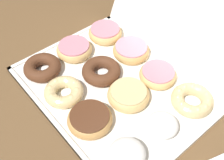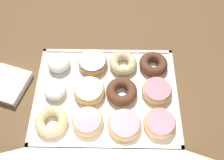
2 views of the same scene
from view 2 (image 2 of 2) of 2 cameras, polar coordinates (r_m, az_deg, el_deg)
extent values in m
plane|color=brown|center=(0.97, -1.31, -3.36)|extent=(3.00, 3.00, 0.00)
cube|color=white|center=(0.96, -1.31, -3.22)|extent=(0.54, 0.41, 0.01)
cube|color=white|center=(1.07, -1.02, 6.35)|extent=(0.54, 0.01, 0.01)
cube|color=white|center=(0.89, -1.69, -14.69)|extent=(0.54, 0.01, 0.01)
cube|color=white|center=(0.99, 14.13, -3.27)|extent=(0.01, 0.41, 0.01)
cube|color=white|center=(1.01, -16.51, -2.81)|extent=(0.01, 0.41, 0.01)
cube|color=white|center=(0.70, -2.25, -16.74)|extent=(0.54, 0.14, 0.35)
torus|color=#59331E|center=(1.02, 9.30, 3.58)|extent=(0.11, 0.11, 0.04)
torus|color=#EACC8C|center=(1.01, 2.50, 3.82)|extent=(0.11, 0.11, 0.04)
sphere|color=#EACC8C|center=(1.01, 0.34, 4.17)|extent=(0.02, 0.02, 0.02)
sphere|color=#EACC8C|center=(0.99, 0.97, 2.89)|extent=(0.02, 0.02, 0.02)
sphere|color=#EACC8C|center=(0.98, 2.54, 2.33)|extent=(0.02, 0.02, 0.02)
sphere|color=#EACC8C|center=(0.99, 4.09, 2.85)|extent=(0.02, 0.02, 0.02)
sphere|color=#EACC8C|center=(1.01, 4.70, 4.10)|extent=(0.02, 0.02, 0.02)
sphere|color=#EACC8C|center=(1.02, 4.03, 5.34)|extent=(0.02, 0.02, 0.02)
sphere|color=#EACC8C|center=(1.03, 2.51, 5.87)|extent=(0.02, 0.02, 0.02)
sphere|color=#EACC8C|center=(1.02, 0.99, 5.39)|extent=(0.02, 0.02, 0.02)
torus|color=tan|center=(1.02, -4.34, 3.91)|extent=(0.12, 0.12, 0.04)
cylinder|color=#59331E|center=(1.00, -4.40, 4.47)|extent=(0.10, 0.10, 0.01)
ellipsoid|color=white|center=(1.03, -11.91, 3.77)|extent=(0.09, 0.09, 0.04)
torus|color=#E5B770|center=(0.96, 10.07, -2.38)|extent=(0.11, 0.11, 0.04)
cylinder|color=pink|center=(0.95, 10.22, -1.89)|extent=(0.10, 0.10, 0.01)
torus|color=#59331E|center=(0.94, 2.18, -2.75)|extent=(0.12, 0.12, 0.04)
torus|color=#E5B770|center=(0.95, -5.13, -2.64)|extent=(0.12, 0.12, 0.04)
cylinder|color=#EACC8C|center=(0.93, -5.22, -2.12)|extent=(0.10, 0.10, 0.01)
ellipsoid|color=white|center=(0.97, -12.71, -2.30)|extent=(0.08, 0.08, 0.04)
torus|color=#E5B770|center=(0.91, 10.69, -9.53)|extent=(0.12, 0.12, 0.04)
cylinder|color=pink|center=(0.89, 10.87, -9.11)|extent=(0.10, 0.10, 0.01)
torus|color=tan|center=(0.89, 2.81, -10.01)|extent=(0.12, 0.12, 0.04)
cylinder|color=pink|center=(0.87, 2.86, -9.61)|extent=(0.10, 0.10, 0.01)
torus|color=#E5B770|center=(0.90, -5.51, -9.23)|extent=(0.11, 0.11, 0.03)
cylinder|color=pink|center=(0.88, -5.60, -8.85)|extent=(0.10, 0.10, 0.01)
torus|color=#EACC8C|center=(0.92, -13.49, -9.04)|extent=(0.12, 0.12, 0.04)
sphere|color=#EACC8C|center=(0.92, -16.10, -8.66)|extent=(0.02, 0.02, 0.02)
sphere|color=#EACC8C|center=(0.91, -15.92, -9.96)|extent=(0.02, 0.02, 0.02)
sphere|color=#EACC8C|center=(0.90, -15.00, -10.91)|extent=(0.02, 0.02, 0.02)
sphere|color=#EACC8C|center=(0.89, -13.61, -11.19)|extent=(0.02, 0.02, 0.02)
sphere|color=#EACC8C|center=(0.89, -12.20, -10.70)|extent=(0.02, 0.02, 0.02)
sphere|color=#EACC8C|center=(0.90, -11.26, -9.59)|extent=(0.02, 0.02, 0.02)
sphere|color=#EACC8C|center=(0.90, -11.09, -8.25)|extent=(0.02, 0.02, 0.02)
sphere|color=#EACC8C|center=(0.91, -11.71, -7.11)|extent=(0.02, 0.02, 0.02)
sphere|color=#EACC8C|center=(0.92, -12.91, -6.52)|extent=(0.02, 0.02, 0.02)
sphere|color=#EACC8C|center=(0.93, -14.31, -6.64)|extent=(0.02, 0.02, 0.02)
sphere|color=#EACC8C|center=(0.93, -15.49, -7.44)|extent=(0.02, 0.02, 0.02)
cube|color=white|center=(1.06, -22.65, -0.81)|extent=(0.19, 0.19, 0.03)
camera|label=1|loc=(0.93, -34.31, 37.87)|focal=44.61mm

